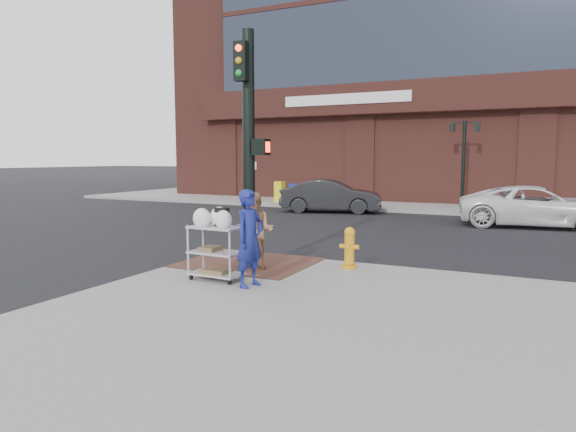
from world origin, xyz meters
The scene contains 13 objects.
ground centered at (0.00, 0.00, 0.00)m, with size 220.00×220.00×0.00m, color black.
brick_curb_ramp centered at (-0.60, 0.90, 0.16)m, with size 2.80×2.40×0.01m, color #4D3024.
lamp_post centered at (2.00, 16.00, 2.62)m, with size 1.32×0.22×4.00m.
parking_sign centered at (-8.50, 15.00, 1.25)m, with size 0.05×0.05×2.20m, color black.
traffic_signal_pole centered at (-0.48, 0.77, 2.83)m, with size 0.61×0.51×5.00m.
woman_blue centered at (0.50, -0.91, 1.03)m, with size 0.64×0.42×1.77m, color navy.
pedestrian_tan centered at (-0.11, 0.38, 0.96)m, with size 0.79×0.61×1.62m, color #A8754F.
sedan_dark centered at (-3.28, 12.89, 0.74)m, with size 1.57×4.52×1.49m, color black.
minivan_white centered at (5.12, 11.54, 0.73)m, with size 2.44×5.29×1.47m, color white.
utility_cart centered at (-0.33, -0.76, 0.78)m, with size 1.02×0.59×1.39m.
fire_hydrant centered at (1.62, 1.32, 0.60)m, with size 0.41×0.29×0.88m.
newsbox_yellow centered at (-7.11, 15.27, 0.69)m, with size 0.45×0.41×1.08m, color yellow.
newsbox_blue centered at (-6.29, 15.33, 0.64)m, with size 0.41×0.37×0.97m, color #18239D.
Camera 1 is at (5.12, -8.81, 2.48)m, focal length 32.00 mm.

